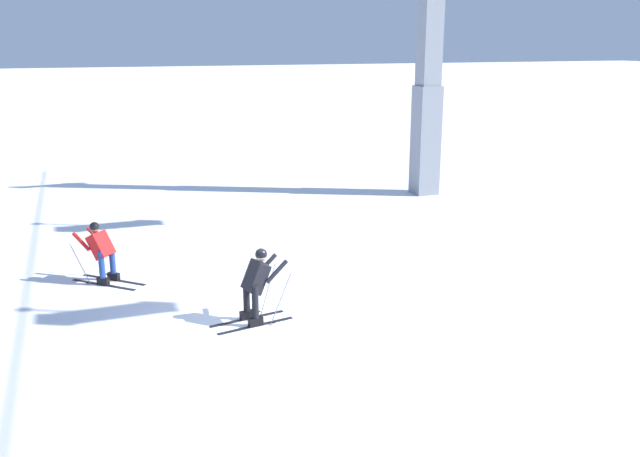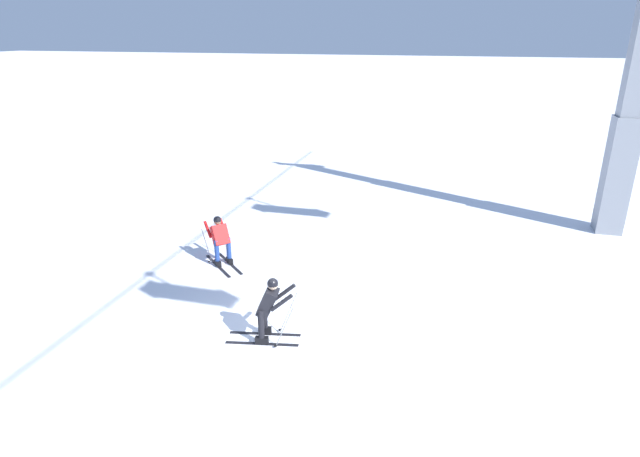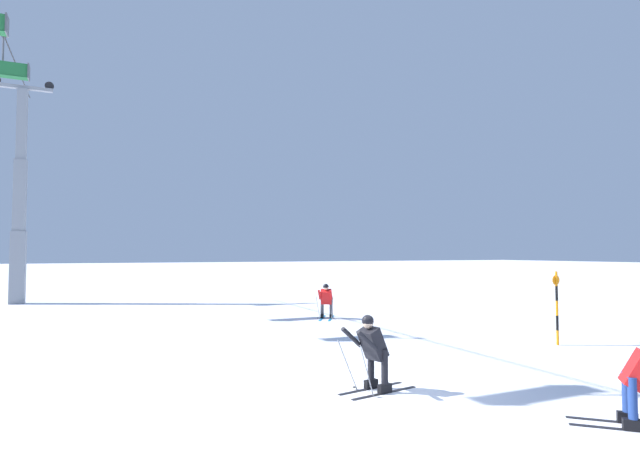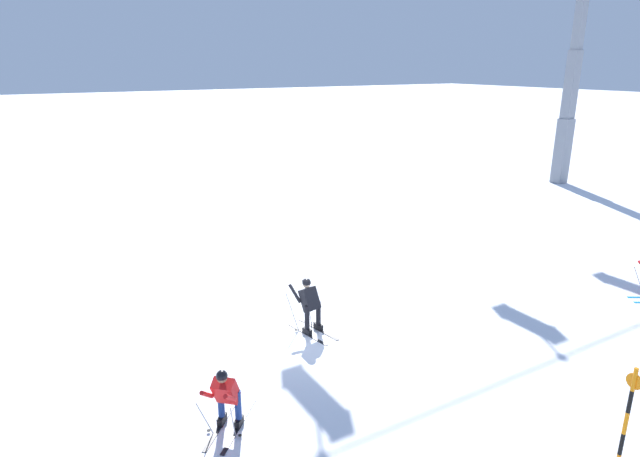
# 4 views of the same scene
# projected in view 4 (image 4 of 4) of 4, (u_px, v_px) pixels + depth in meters

# --- Properties ---
(ground_plane) EXTENTS (260.00, 260.00, 0.00)m
(ground_plane) POSITION_uv_depth(u_px,v_px,m) (304.00, 330.00, 14.29)
(ground_plane) COLOR white
(skier_carving_main) EXTENTS (0.86, 1.63, 1.58)m
(skier_carving_main) POSITION_uv_depth(u_px,v_px,m) (309.00, 302.00, 14.05)
(skier_carving_main) COLOR black
(skier_carving_main) RESTS_ON ground_plane
(lift_tower_far) EXTENTS (0.70, 2.89, 11.84)m
(lift_tower_far) POSITION_uv_depth(u_px,v_px,m) (570.00, 97.00, 30.40)
(lift_tower_far) COLOR gray
(lift_tower_far) RESTS_ON ground_plane
(trail_marker_pole) EXTENTS (0.07, 0.28, 2.10)m
(trail_marker_pole) POSITION_uv_depth(u_px,v_px,m) (627.00, 419.00, 8.96)
(trail_marker_pole) COLOR orange
(trail_marker_pole) RESTS_ON ground_plane
(skier_distant_uphill) EXTENTS (1.51, 1.56, 1.50)m
(skier_distant_uphill) POSITION_uv_depth(u_px,v_px,m) (226.00, 395.00, 10.21)
(skier_distant_uphill) COLOR black
(skier_distant_uphill) RESTS_ON ground_plane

